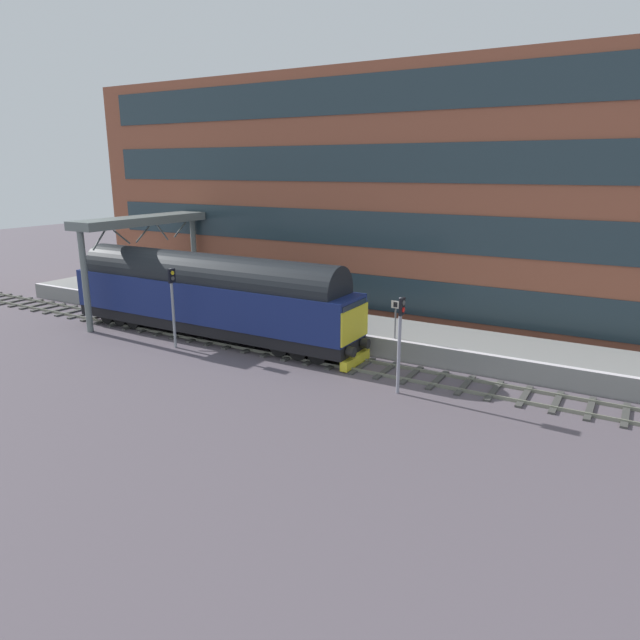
# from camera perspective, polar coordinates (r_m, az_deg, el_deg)

# --- Properties ---
(ground_plane) EXTENTS (140.00, 140.00, 0.00)m
(ground_plane) POSITION_cam_1_polar(r_m,az_deg,el_deg) (29.46, -4.38, -3.06)
(ground_plane) COLOR #5B515A
(ground_plane) RESTS_ON ground
(track_main) EXTENTS (2.50, 60.00, 0.15)m
(track_main) POSITION_cam_1_polar(r_m,az_deg,el_deg) (29.44, -4.38, -2.96)
(track_main) COLOR gray
(track_main) RESTS_ON ground
(station_platform) EXTENTS (4.00, 44.00, 1.01)m
(station_platform) POSITION_cam_1_polar(r_m,az_deg,el_deg) (32.21, -0.78, -0.51)
(station_platform) COLOR gray
(station_platform) RESTS_ON ground
(station_building) EXTENTS (4.73, 39.67, 14.58)m
(station_building) POSITION_cam_1_polar(r_m,az_deg,el_deg) (35.78, 4.68, 12.02)
(station_building) COLOR brown
(station_building) RESTS_ON ground
(diesel_locomotive) EXTENTS (2.74, 18.14, 4.68)m
(diesel_locomotive) POSITION_cam_1_polar(r_m,az_deg,el_deg) (31.45, -11.10, 2.54)
(diesel_locomotive) COLOR black
(diesel_locomotive) RESTS_ON ground
(signal_post_near) EXTENTS (0.44, 0.22, 4.06)m
(signal_post_near) POSITION_cam_1_polar(r_m,az_deg,el_deg) (23.39, 7.96, -1.40)
(signal_post_near) COLOR gray
(signal_post_near) RESTS_ON ground
(signal_post_mid) EXTENTS (0.44, 0.22, 4.15)m
(signal_post_mid) POSITION_cam_1_polar(r_m,az_deg,el_deg) (30.16, -14.42, 2.06)
(signal_post_mid) COLOR gray
(signal_post_mid) RESTS_ON ground
(platform_number_sign) EXTENTS (0.10, 0.44, 1.87)m
(platform_number_sign) POSITION_cam_1_polar(r_m,az_deg,el_deg) (27.89, 7.51, 0.64)
(platform_number_sign) COLOR slate
(platform_number_sign) RESTS_ON station_platform
(waiting_passenger) EXTENTS (0.42, 0.50, 1.64)m
(waiting_passenger) POSITION_cam_1_polar(r_m,az_deg,el_deg) (30.74, -1.58, 1.60)
(waiting_passenger) COLOR #233133
(waiting_passenger) RESTS_ON station_platform
(overhead_footbridge) EXTENTS (9.30, 2.00, 6.20)m
(overhead_footbridge) POSITION_cam_1_polar(r_m,az_deg,el_deg) (37.14, -17.25, 8.77)
(overhead_footbridge) COLOR slate
(overhead_footbridge) RESTS_ON ground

